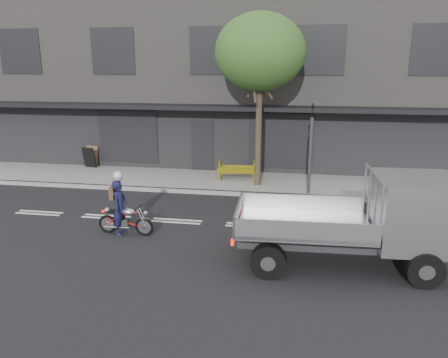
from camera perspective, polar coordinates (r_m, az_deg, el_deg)
ground at (r=14.12m, az=-6.17°, el=-5.50°), size 80.00×80.00×0.00m
sidewalk at (r=18.44m, az=-2.30°, el=-0.24°), size 32.00×3.20×0.15m
kerb at (r=16.94m, az=-3.39°, el=-1.65°), size 32.00×0.20×0.15m
building_main at (r=24.31m, az=0.83°, el=12.84°), size 26.00×10.00×8.00m
street_tree at (r=16.98m, az=4.74°, el=16.15°), size 3.40×3.40×6.74m
traffic_light_pole at (r=16.41m, az=11.20°, el=3.21°), size 0.12×0.12×3.50m
motorcycle at (r=13.21m, az=-12.75°, el=-5.17°), size 1.72×0.50×0.89m
rider at (r=13.15m, az=-13.45°, el=-3.63°), size 0.42×0.61×1.64m
flatbed_ute at (r=11.32m, az=21.31°, el=-4.35°), size 5.29×2.34×2.41m
construction_barrier at (r=17.96m, az=1.57°, el=1.00°), size 1.57×0.76×0.85m
sandwich_board at (r=21.29m, az=-17.22°, el=2.71°), size 0.67×0.51×0.97m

